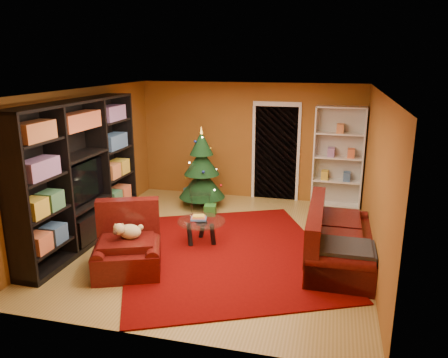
% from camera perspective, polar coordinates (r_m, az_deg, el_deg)
% --- Properties ---
extents(floor, '(5.00, 5.50, 0.05)m').
position_cam_1_polar(floor, '(7.67, -0.74, -8.54)').
color(floor, olive).
rests_on(floor, ground).
extents(ceiling, '(5.00, 5.50, 0.05)m').
position_cam_1_polar(ceiling, '(7.03, -0.81, 11.62)').
color(ceiling, silver).
rests_on(ceiling, wall_back).
extents(wall_back, '(5.00, 0.05, 2.60)m').
position_cam_1_polar(wall_back, '(9.88, 3.38, 4.96)').
color(wall_back, brown).
rests_on(wall_back, ground).
extents(wall_left, '(0.05, 5.50, 2.60)m').
position_cam_1_polar(wall_left, '(8.24, -18.01, 2.10)').
color(wall_left, brown).
rests_on(wall_left, ground).
extents(wall_right, '(0.05, 5.50, 2.60)m').
position_cam_1_polar(wall_right, '(7.04, 19.49, -0.22)').
color(wall_right, brown).
rests_on(wall_right, ground).
extents(doorway, '(1.06, 0.60, 2.16)m').
position_cam_1_polar(doorway, '(9.80, 6.76, 3.29)').
color(doorway, black).
rests_on(doorway, floor).
extents(rug, '(4.50, 4.77, 0.02)m').
position_cam_1_polar(rug, '(7.27, 0.16, -9.64)').
color(rug, '#5D0503').
rests_on(rug, floor).
extents(media_unit, '(0.51, 3.20, 2.45)m').
position_cam_1_polar(media_unit, '(7.71, -18.37, 0.60)').
color(media_unit, black).
rests_on(media_unit, floor).
extents(christmas_tree, '(1.14, 1.14, 1.76)m').
position_cam_1_polar(christmas_tree, '(9.27, -2.93, 1.44)').
color(christmas_tree, black).
rests_on(christmas_tree, floor).
extents(gift_box_teal, '(0.40, 0.40, 0.32)m').
position_cam_1_polar(gift_box_teal, '(9.79, -3.99, -2.02)').
color(gift_box_teal, '#276C87').
rests_on(gift_box_teal, floor).
extents(gift_box_green, '(0.26, 0.26, 0.23)m').
position_cam_1_polar(gift_box_green, '(8.89, -1.82, -4.13)').
color(gift_box_green, '#227122').
rests_on(gift_box_green, floor).
extents(gift_box_red, '(0.24, 0.24, 0.20)m').
position_cam_1_polar(gift_box_red, '(9.80, -3.21, -2.36)').
color(gift_box_red, '#A91931').
rests_on(gift_box_red, floor).
extents(white_bookshelf, '(1.04, 0.41, 2.21)m').
position_cam_1_polar(white_bookshelf, '(9.56, 14.69, 2.73)').
color(white_bookshelf, white).
rests_on(white_bookshelf, floor).
extents(armchair, '(1.36, 1.36, 0.82)m').
position_cam_1_polar(armchair, '(6.72, -12.53, -8.49)').
color(armchair, '#3C0B09').
rests_on(armchair, rug).
extents(dog, '(0.48, 0.42, 0.27)m').
position_cam_1_polar(dog, '(6.68, -12.16, -6.74)').
color(dog, beige).
rests_on(dog, armchair).
extents(sofa, '(0.97, 2.14, 0.92)m').
position_cam_1_polar(sofa, '(7.08, 14.93, -6.98)').
color(sofa, '#3C0B09').
rests_on(sofa, rug).
extents(coffee_table, '(0.99, 0.99, 0.51)m').
position_cam_1_polar(coffee_table, '(7.58, -2.94, -6.88)').
color(coffee_table, gray).
rests_on(coffee_table, rug).
extents(acrylic_chair, '(0.59, 0.61, 0.87)m').
position_cam_1_polar(acrylic_chair, '(9.04, -3.18, -1.69)').
color(acrylic_chair, '#66605B').
rests_on(acrylic_chair, rug).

